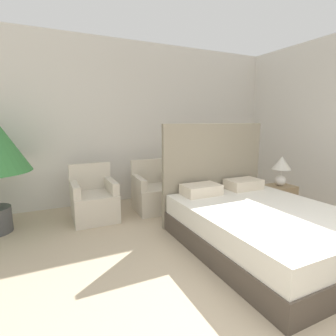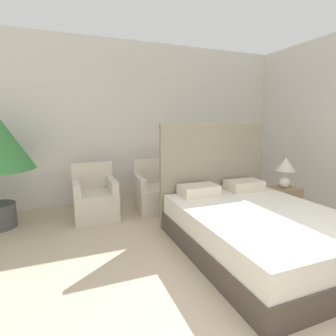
% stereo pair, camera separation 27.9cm
% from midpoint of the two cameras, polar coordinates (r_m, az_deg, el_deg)
% --- Properties ---
extents(wall_back, '(10.00, 0.06, 2.90)m').
position_cam_midpoint_polar(wall_back, '(5.03, -9.21, 9.66)').
color(wall_back, silver).
rests_on(wall_back, ground_plane).
extents(bed, '(1.67, 2.11, 1.45)m').
position_cam_midpoint_polar(bed, '(3.32, 16.95, -11.33)').
color(bed, '#4C4238').
rests_on(bed, ground_plane).
extents(armchair_near_window_left, '(0.64, 0.65, 0.83)m').
position_cam_midpoint_polar(armchair_near_window_left, '(4.21, -17.62, -7.13)').
color(armchair_near_window_left, beige).
rests_on(armchair_near_window_left, ground_plane).
extents(armchair_near_window_right, '(0.67, 0.69, 0.83)m').
position_cam_midpoint_polar(armchair_near_window_right, '(4.44, -4.81, -5.79)').
color(armchair_near_window_right, beige).
rests_on(armchair_near_window_right, ground_plane).
extents(nightstand, '(0.45, 0.37, 0.47)m').
position_cam_midpoint_polar(nightstand, '(4.57, 21.31, -6.44)').
color(nightstand, '#937A56').
rests_on(nightstand, ground_plane).
extents(table_lamp, '(0.29, 0.29, 0.47)m').
position_cam_midpoint_polar(table_lamp, '(4.45, 21.85, 0.28)').
color(table_lamp, white).
rests_on(table_lamp, nightstand).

